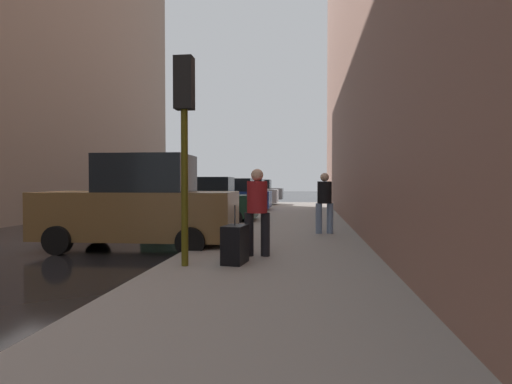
{
  "coord_description": "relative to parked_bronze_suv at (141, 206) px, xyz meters",
  "views": [
    {
      "loc": [
        6.6,
        -9.01,
        1.6
      ],
      "look_at": [
        4.51,
        7.26,
        1.19
      ],
      "focal_mm": 28.0,
      "sensor_mm": 36.0,
      "label": 1
    }
  ],
  "objects": [
    {
      "name": "parked_dark_green_sedan",
      "position": [
        0.0,
        5.77,
        -0.18
      ],
      "size": [
        4.26,
        2.18,
        1.79
      ],
      "color": "#193828",
      "rests_on": "ground_plane"
    },
    {
      "name": "fire_hydrant",
      "position": [
        1.8,
        5.96,
        -0.54
      ],
      "size": [
        0.42,
        0.22,
        0.7
      ],
      "color": "red",
      "rests_on": "sidewalk"
    },
    {
      "name": "parked_bronze_suv",
      "position": [
        0.0,
        0.0,
        0.0
      ],
      "size": [
        4.67,
        2.2,
        2.25
      ],
      "color": "brown",
      "rests_on": "ground_plane"
    },
    {
      "name": "parked_gray_coupe",
      "position": [
        0.0,
        22.1,
        -0.18
      ],
      "size": [
        4.21,
        2.08,
        1.79
      ],
      "color": "slate",
      "rests_on": "ground_plane"
    },
    {
      "name": "rolling_suitcase",
      "position": [
        2.68,
        -2.13,
        -0.54
      ],
      "size": [
        0.44,
        0.61,
        1.04
      ],
      "color": "black",
      "rests_on": "sidewalk"
    },
    {
      "name": "traffic_light",
      "position": [
        1.85,
        -2.43,
        1.73
      ],
      "size": [
        0.32,
        0.32,
        3.6
      ],
      "color": "#514C0F",
      "rests_on": "sidewalk"
    },
    {
      "name": "pedestrian_in_jeans",
      "position": [
        4.44,
        2.29,
        0.07
      ],
      "size": [
        0.53,
        0.47,
        1.71
      ],
      "color": "#728CB2",
      "rests_on": "sidewalk"
    },
    {
      "name": "parked_blue_sedan",
      "position": [
        0.0,
        11.61,
        -0.18
      ],
      "size": [
        4.2,
        2.07,
        1.79
      ],
      "color": "navy",
      "rests_on": "ground_plane"
    },
    {
      "name": "parked_silver_sedan",
      "position": [
        0.0,
        16.74,
        -0.18
      ],
      "size": [
        4.21,
        2.07,
        1.79
      ],
      "color": "#B7BABF",
      "rests_on": "ground_plane"
    },
    {
      "name": "pedestrian_in_red_jacket",
      "position": [
        2.98,
        -1.36,
        0.07
      ],
      "size": [
        0.51,
        0.43,
        1.71
      ],
      "color": "black",
      "rests_on": "sidewalk"
    },
    {
      "name": "ground_plane",
      "position": [
        -2.65,
        -0.09,
        -1.03
      ],
      "size": [
        120.0,
        120.0,
        0.0
      ],
      "primitive_type": "plane",
      "color": "black"
    },
    {
      "name": "sidewalk",
      "position": [
        3.35,
        -0.09,
        -0.96
      ],
      "size": [
        4.0,
        40.0,
        0.15
      ],
      "primitive_type": "cube",
      "color": "gray",
      "rests_on": "ground_plane"
    }
  ]
}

